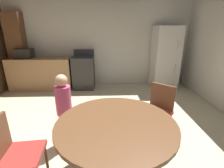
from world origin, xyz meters
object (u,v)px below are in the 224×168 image
at_px(refrigerator, 165,58).
at_px(chair_northeast, 158,109).
at_px(chair_west, 14,152).
at_px(person_child, 64,109).
at_px(microwave, 24,53).
at_px(oven_range, 84,72).
at_px(dining_table, 116,135).

xyz_separation_m(refrigerator, chair_northeast, (-0.91, -2.35, -0.38)).
height_order(chair_west, person_child, person_child).
bearing_deg(person_child, microwave, 167.13).
relative_size(oven_range, microwave, 2.50).
bearing_deg(person_child, oven_range, 134.42).
bearing_deg(microwave, dining_table, -53.27).
xyz_separation_m(oven_range, chair_west, (-0.29, -3.25, 0.03)).
height_order(oven_range, microwave, microwave).
bearing_deg(dining_table, refrigerator, 62.62).
bearing_deg(chair_west, oven_range, 79.66).
distance_m(refrigerator, person_child, 3.37).
relative_size(dining_table, chair_west, 1.44).
bearing_deg(chair_west, chair_northeast, 20.92).
relative_size(refrigerator, person_child, 1.61).
distance_m(dining_table, chair_west, 1.04).
height_order(microwave, chair_northeast, microwave).
xyz_separation_m(oven_range, dining_table, (0.74, -3.16, 0.14)).
bearing_deg(chair_northeast, chair_west, -20.92).
height_order(dining_table, chair_west, chair_west).
bearing_deg(chair_west, refrigerator, 45.18).
xyz_separation_m(microwave, chair_northeast, (3.06, -2.40, -0.53)).
height_order(refrigerator, dining_table, refrigerator).
relative_size(chair_northeast, person_child, 0.80).
relative_size(chair_west, person_child, 0.80).
distance_m(chair_northeast, person_child, 1.41).
relative_size(refrigerator, chair_northeast, 2.02).
height_order(oven_range, chair_west, oven_range).
distance_m(oven_range, microwave, 1.71).
bearing_deg(microwave, refrigerator, -0.72).
bearing_deg(chair_west, microwave, 106.85).
bearing_deg(refrigerator, microwave, 179.28).
bearing_deg(oven_range, microwave, -179.87).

